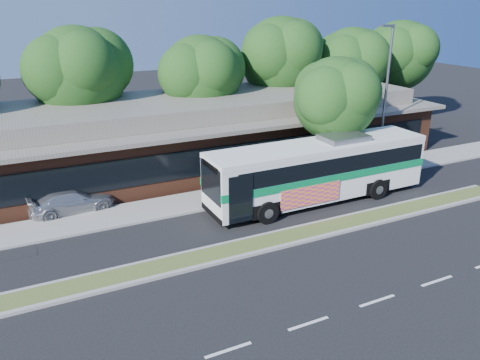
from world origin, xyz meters
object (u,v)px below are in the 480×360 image
Objects in this scene: transit_bus at (319,166)px; sidewalk_tree at (339,96)px; lamp_post at (385,96)px; sedan at (72,201)px.

sidewalk_tree is (2.95, 2.52, 3.12)m from transit_bus.
lamp_post is 19.16m from sedan.
lamp_post reaches higher than sedan.
lamp_post reaches higher than sidewalk_tree.
lamp_post is at bearing -5.65° from sidewalk_tree.
lamp_post is 7.17m from transit_bus.
sidewalk_tree reaches higher than sedan.
transit_bus is 2.94× the size of sedan.
sidewalk_tree is at bearing -100.79° from sedan.
sedan is 16.08m from sidewalk_tree.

